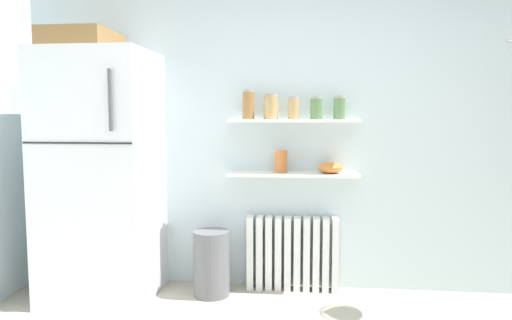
{
  "coord_description": "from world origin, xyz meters",
  "views": [
    {
      "loc": [
        0.02,
        -1.62,
        1.36
      ],
      "look_at": [
        -0.33,
        1.6,
        1.05
      ],
      "focal_mm": 32.49,
      "sensor_mm": 36.0,
      "label": 1
    }
  ],
  "objects_px": {
    "storage_jar_0": "(248,105)",
    "storage_jar_3": "(316,108)",
    "storage_jar_4": "(339,108)",
    "vase": "(281,161)",
    "storage_jar_1": "(271,107)",
    "radiator": "(292,254)",
    "storage_jar_2": "(293,108)",
    "trash_bin": "(211,263)",
    "shelf_bowl": "(331,168)",
    "refrigerator": "(101,172)"
  },
  "relations": [
    {
      "from": "storage_jar_4",
      "to": "storage_jar_1",
      "type": "bearing_deg",
      "value": 180.0
    },
    {
      "from": "shelf_bowl",
      "to": "radiator",
      "type": "bearing_deg",
      "value": 173.95
    },
    {
      "from": "storage_jar_0",
      "to": "storage_jar_2",
      "type": "xyz_separation_m",
      "value": [
        0.34,
        -0.0,
        -0.03
      ]
    },
    {
      "from": "vase",
      "to": "trash_bin",
      "type": "xyz_separation_m",
      "value": [
        -0.52,
        -0.15,
        -0.77
      ]
    },
    {
      "from": "refrigerator",
      "to": "storage_jar_0",
      "type": "bearing_deg",
      "value": 12.88
    },
    {
      "from": "refrigerator",
      "to": "storage_jar_1",
      "type": "distance_m",
      "value": 1.36
    },
    {
      "from": "storage_jar_0",
      "to": "storage_jar_3",
      "type": "distance_m",
      "value": 0.51
    },
    {
      "from": "storage_jar_3",
      "to": "shelf_bowl",
      "type": "distance_m",
      "value": 0.46
    },
    {
      "from": "storage_jar_2",
      "to": "trash_bin",
      "type": "xyz_separation_m",
      "value": [
        -0.61,
        -0.15,
        -1.17
      ]
    },
    {
      "from": "radiator",
      "to": "storage_jar_2",
      "type": "distance_m",
      "value": 1.13
    },
    {
      "from": "storage_jar_0",
      "to": "storage_jar_4",
      "type": "distance_m",
      "value": 0.68
    },
    {
      "from": "radiator",
      "to": "storage_jar_3",
      "type": "relative_size",
      "value": 4.15
    },
    {
      "from": "storage_jar_0",
      "to": "vase",
      "type": "height_order",
      "value": "storage_jar_0"
    },
    {
      "from": "storage_jar_4",
      "to": "shelf_bowl",
      "type": "relative_size",
      "value": 0.93
    },
    {
      "from": "storage_jar_0",
      "to": "storage_jar_2",
      "type": "distance_m",
      "value": 0.34
    },
    {
      "from": "storage_jar_0",
      "to": "storage_jar_2",
      "type": "bearing_deg",
      "value": -0.0
    },
    {
      "from": "storage_jar_2",
      "to": "vase",
      "type": "height_order",
      "value": "storage_jar_2"
    },
    {
      "from": "refrigerator",
      "to": "storage_jar_3",
      "type": "xyz_separation_m",
      "value": [
        1.58,
        0.25,
        0.47
      ]
    },
    {
      "from": "radiator",
      "to": "storage_jar_2",
      "type": "relative_size",
      "value": 4.2
    },
    {
      "from": "storage_jar_3",
      "to": "storage_jar_1",
      "type": "bearing_deg",
      "value": 180.0
    },
    {
      "from": "storage_jar_1",
      "to": "trash_bin",
      "type": "xyz_separation_m",
      "value": [
        -0.44,
        -0.15,
        -1.18
      ]
    },
    {
      "from": "storage_jar_1",
      "to": "radiator",
      "type": "bearing_deg",
      "value": 9.97
    },
    {
      "from": "trash_bin",
      "to": "shelf_bowl",
      "type": "bearing_deg",
      "value": 9.56
    },
    {
      "from": "storage_jar_4",
      "to": "refrigerator",
      "type": "bearing_deg",
      "value": -172.04
    },
    {
      "from": "radiator",
      "to": "shelf_bowl",
      "type": "relative_size",
      "value": 3.8
    },
    {
      "from": "storage_jar_1",
      "to": "shelf_bowl",
      "type": "xyz_separation_m",
      "value": [
        0.45,
        0.0,
        -0.46
      ]
    },
    {
      "from": "shelf_bowl",
      "to": "storage_jar_3",
      "type": "bearing_deg",
      "value": -180.0
    },
    {
      "from": "radiator",
      "to": "storage_jar_4",
      "type": "bearing_deg",
      "value": -5.02
    },
    {
      "from": "refrigerator",
      "to": "storage_jar_3",
      "type": "height_order",
      "value": "refrigerator"
    },
    {
      "from": "refrigerator",
      "to": "storage_jar_4",
      "type": "xyz_separation_m",
      "value": [
        1.75,
        0.25,
        0.47
      ]
    },
    {
      "from": "radiator",
      "to": "storage_jar_1",
      "type": "bearing_deg",
      "value": -170.03
    },
    {
      "from": "storage_jar_0",
      "to": "storage_jar_1",
      "type": "distance_m",
      "value": 0.17
    },
    {
      "from": "refrigerator",
      "to": "storage_jar_4",
      "type": "relative_size",
      "value": 11.36
    },
    {
      "from": "storage_jar_4",
      "to": "vase",
      "type": "height_order",
      "value": "storage_jar_4"
    },
    {
      "from": "storage_jar_2",
      "to": "storage_jar_4",
      "type": "relative_size",
      "value": 0.97
    },
    {
      "from": "radiator",
      "to": "storage_jar_4",
      "type": "relative_size",
      "value": 4.09
    },
    {
      "from": "storage_jar_2",
      "to": "storage_jar_4",
      "type": "xyz_separation_m",
      "value": [
        0.34,
        0.0,
        0.0
      ]
    },
    {
      "from": "radiator",
      "to": "storage_jar_3",
      "type": "distance_m",
      "value": 1.14
    },
    {
      "from": "refrigerator",
      "to": "radiator",
      "type": "height_order",
      "value": "refrigerator"
    },
    {
      "from": "refrigerator",
      "to": "shelf_bowl",
      "type": "xyz_separation_m",
      "value": [
        1.7,
        0.25,
        0.02
      ]
    },
    {
      "from": "storage_jar_1",
      "to": "storage_jar_3",
      "type": "relative_size",
      "value": 1.11
    },
    {
      "from": "storage_jar_0",
      "to": "storage_jar_3",
      "type": "relative_size",
      "value": 1.3
    },
    {
      "from": "vase",
      "to": "shelf_bowl",
      "type": "bearing_deg",
      "value": 0.0
    },
    {
      "from": "storage_jar_3",
      "to": "shelf_bowl",
      "type": "bearing_deg",
      "value": 0.0
    },
    {
      "from": "vase",
      "to": "shelf_bowl",
      "type": "relative_size",
      "value": 0.92
    },
    {
      "from": "refrigerator",
      "to": "storage_jar_2",
      "type": "bearing_deg",
      "value": 9.84
    },
    {
      "from": "storage_jar_2",
      "to": "vase",
      "type": "bearing_deg",
      "value": 180.0
    },
    {
      "from": "refrigerator",
      "to": "trash_bin",
      "type": "height_order",
      "value": "refrigerator"
    },
    {
      "from": "storage_jar_1",
      "to": "trash_bin",
      "type": "relative_size",
      "value": 0.38
    },
    {
      "from": "storage_jar_0",
      "to": "vase",
      "type": "relative_size",
      "value": 1.3
    }
  ]
}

